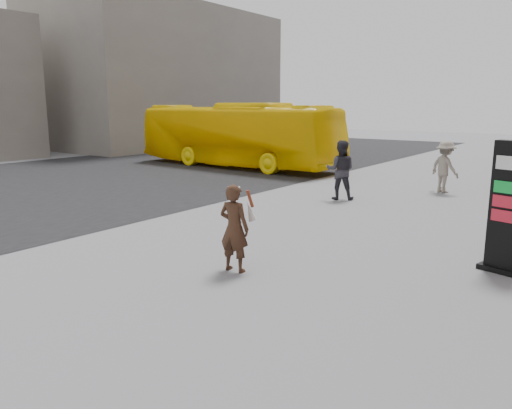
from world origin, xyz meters
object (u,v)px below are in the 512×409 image
Objects in this scene: pedestrian_a at (340,170)px; bus at (236,135)px; pedestrian_b at (445,167)px; woman at (235,227)px; info_pylon at (507,208)px.

bus is at bearing -54.20° from pedestrian_a.
bus is 10.64m from pedestrian_b.
pedestrian_b is (0.70, 10.97, 0.06)m from woman.
pedestrian_a reaches higher than pedestrian_b.
bus is (-13.86, 9.63, 0.35)m from info_pylon.
bus is 6.21× the size of pedestrian_b.
bus is (-9.81, 12.50, 0.72)m from woman.
info_pylon reaches higher than pedestrian_a.
info_pylon is at bearing -121.39° from bus.
pedestrian_a is 1.06× the size of pedestrian_b.
bus is at bearing 21.92° from pedestrian_b.
woman is 7.84m from pedestrian_a.
pedestrian_b is (-3.35, 8.09, -0.31)m from info_pylon.
woman is 0.91× the size of pedestrian_b.
info_pylon is 1.26× the size of pedestrian_a.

